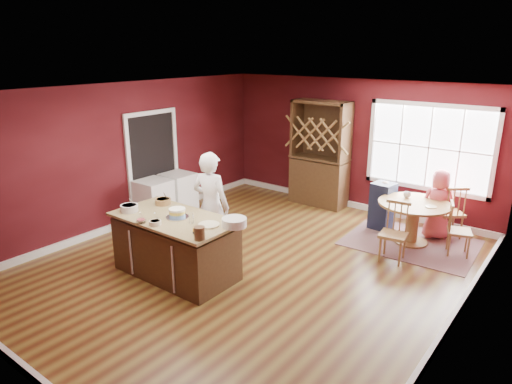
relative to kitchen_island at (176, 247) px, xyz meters
The scene contains 28 objects.
room_shell 1.50m from the kitchen_island, 52.63° to the left, with size 7.00×7.00×7.00m.
window 5.05m from the kitchen_island, 63.29° to the left, with size 2.36×0.10×1.66m, color white, non-canonical shape.
doorway 2.79m from the kitchen_island, 145.57° to the left, with size 0.08×1.26×2.13m, color white, non-canonical shape.
kitchen_island is the anchor object (origin of this frame).
dining_table 4.09m from the kitchen_island, 53.84° to the left, with size 1.22×1.22×0.75m.
baker 0.89m from the kitchen_island, 89.12° to the left, with size 0.64×0.42×1.76m, color white.
layer_cake 0.55m from the kitchen_island, 24.75° to the left, with size 0.34×0.34×0.14m, color white, non-canonical shape.
bowl_blue 0.93m from the kitchen_island, 161.85° to the right, with size 0.27×0.27×0.10m, color silver.
bowl_yellow 0.83m from the kitchen_island, 152.58° to the left, with size 0.25×0.25×0.09m, color olive.
bowl_pink 0.70m from the kitchen_island, 115.48° to the right, with size 0.14×0.14×0.05m, color silver.
bowl_olive 0.63m from the kitchen_island, 86.73° to the right, with size 0.17×0.17×0.06m, color white.
drinking_glass 0.66m from the kitchen_island, ahead, with size 0.07×0.07×0.15m, color white.
dinner_plate 0.80m from the kitchen_island, ahead, with size 0.30×0.30×0.02m, color #FFF6D0.
white_tub 1.11m from the kitchen_island, 15.78° to the left, with size 0.35×0.35×0.12m, color white.
stoneware_crock 1.10m from the kitchen_island, 22.39° to the right, with size 0.14×0.14×0.17m, color #51341D.
toy_figurine 0.90m from the kitchen_island, 21.17° to the right, with size 0.05×0.05×0.09m, color yellow, non-canonical shape.
rug 4.11m from the kitchen_island, 53.84° to the left, with size 2.14×1.66×0.01m, color brown.
chair_east 4.59m from the kitchen_island, 45.97° to the left, with size 0.38×0.36×0.91m, color brown, non-canonical shape.
chair_south 3.42m from the kitchen_island, 45.22° to the left, with size 0.41×0.39×0.98m, color olive, non-canonical shape.
chair_north 4.91m from the kitchen_island, 54.66° to the left, with size 0.42×0.40×0.99m, color brown, non-canonical shape.
seated_woman 4.65m from the kitchen_island, 54.92° to the left, with size 0.62×0.40×1.27m, color #C44E5C.
high_chair 4.02m from the kitchen_island, 64.68° to the left, with size 0.38×0.38×0.93m, color black, non-canonical shape.
toddler 4.03m from the kitchen_island, 65.51° to the left, with size 0.18×0.14×0.26m, color #8CA5BF, non-canonical shape.
table_plate 4.23m from the kitchen_island, 50.12° to the left, with size 0.19×0.19×0.01m, color beige.
table_cup 4.14m from the kitchen_island, 57.65° to the left, with size 0.13×0.13×0.10m, color silver.
hutch 4.22m from the kitchen_island, 89.44° to the left, with size 1.23×0.51×2.25m, color black.
washer 2.28m from the kitchen_island, 147.51° to the left, with size 0.59×0.57×0.86m, color white.
dryer 2.68m from the kitchen_island, 135.87° to the left, with size 0.59×0.57×0.86m, color white.
Camera 1 is at (4.03, -5.17, 3.28)m, focal length 32.00 mm.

